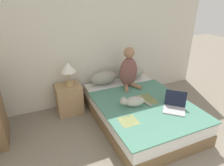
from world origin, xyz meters
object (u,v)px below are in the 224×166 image
at_px(cat_tabby, 133,101).
at_px(pillow_far, 132,73).
at_px(pillow_near, 104,78).
at_px(nightstand, 69,99).
at_px(person_sitting, 129,70).
at_px(laptop_open, 175,106).
at_px(table_lamp, 68,69).
at_px(bed, 139,111).

bearing_deg(cat_tabby, pillow_far, -106.81).
height_order(pillow_near, nightstand, pillow_near).
bearing_deg(person_sitting, pillow_far, 50.30).
xyz_separation_m(pillow_far, person_sitting, (-0.25, -0.30, 0.21)).
bearing_deg(laptop_open, pillow_near, 158.85).
bearing_deg(nightstand, table_lamp, -7.33).
height_order(pillow_near, table_lamp, table_lamp).
relative_size(bed, table_lamp, 4.66).
bearing_deg(pillow_far, bed, -110.16).
xyz_separation_m(bed, pillow_far, (0.32, 0.88, 0.35)).
bearing_deg(person_sitting, cat_tabby, -112.50).
xyz_separation_m(person_sitting, cat_tabby, (-0.29, -0.71, -0.25)).
height_order(pillow_far, cat_tabby, pillow_far).
xyz_separation_m(pillow_near, table_lamp, (-0.70, -0.05, 0.31)).
height_order(pillow_near, pillow_far, same).
distance_m(bed, person_sitting, 0.81).
distance_m(pillow_near, table_lamp, 0.77).
bearing_deg(nightstand, pillow_near, 3.15).
relative_size(laptop_open, table_lamp, 1.02).
distance_m(pillow_far, laptop_open, 1.35).
height_order(person_sitting, laptop_open, person_sitting).
height_order(pillow_far, person_sitting, person_sitting).
height_order(person_sitting, table_lamp, person_sitting).
bearing_deg(pillow_far, nightstand, -178.32).
relative_size(pillow_far, table_lamp, 1.27).
bearing_deg(pillow_near, table_lamp, -176.28).
xyz_separation_m(pillow_far, cat_tabby, (-0.54, -1.00, -0.04)).
height_order(cat_tabby, nightstand, cat_tabby).
bearing_deg(person_sitting, nightstand, 167.23).
bearing_deg(nightstand, person_sitting, -12.77).
bearing_deg(table_lamp, nightstand, 172.67).
bearing_deg(person_sitting, pillow_near, 143.23).
xyz_separation_m(bed, laptop_open, (0.34, -0.47, 0.28)).
xyz_separation_m(bed, table_lamp, (-1.02, 0.83, 0.66)).
height_order(pillow_far, table_lamp, table_lamp).
relative_size(cat_tabby, nightstand, 0.92).
relative_size(pillow_near, cat_tabby, 1.12).
bearing_deg(bed, pillow_far, 69.84).
distance_m(nightstand, table_lamp, 0.60).
height_order(pillow_near, cat_tabby, pillow_near).
xyz_separation_m(laptop_open, table_lamp, (-1.36, 1.31, 0.39)).
bearing_deg(laptop_open, cat_tabby, -169.28).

